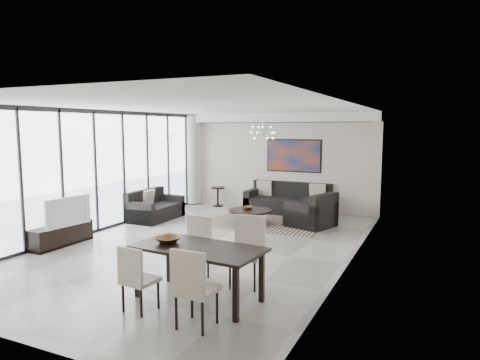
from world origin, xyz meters
The scene contains 20 objects.
room_shell centered at (0.46, 0.00, 1.45)m, with size 6.00×9.00×2.90m.
window_wall centered at (-2.86, 0.00, 1.47)m, with size 0.37×8.95×2.90m.
soffit centered at (0.00, 4.30, 2.77)m, with size 5.98×0.40×0.26m, color white.
painting centered at (0.50, 4.47, 1.65)m, with size 1.68×0.04×0.98m, color #A33D16.
chandelier centered at (0.30, 2.50, 2.35)m, with size 0.66×0.66×0.71m.
rug centered at (0.42, 2.60, 0.01)m, with size 2.91×2.24×0.01m, color black.
coffee_table centered at (0.08, 2.21, 0.22)m, with size 1.11×1.11×0.39m.
bowl_coffee centered at (0.01, 2.22, 0.43)m, with size 0.26×0.26×0.08m, color brown.
sofa_main centered at (0.48, 4.07, 0.30)m, with size 2.41×0.98×0.87m.
loveseat centered at (-2.55, 1.71, 0.27)m, with size 0.89×1.58×0.79m.
armchair centered at (1.59, 2.65, 0.30)m, with size 1.26×1.30×0.87m.
side_table centered at (-1.88, 4.15, 0.42)m, with size 0.45×0.45×0.61m.
tv_console centered at (-2.76, -1.27, 0.22)m, with size 0.40×1.42×0.44m, color black.
television centered at (-2.60, -1.28, 0.75)m, with size 1.06×0.14×0.61m, color gray.
dining_table centered at (1.33, -2.52, 0.70)m, with size 1.95×1.09×0.78m.
dining_chair_sw centered at (0.80, -3.27, 0.52)m, with size 0.46×0.46×0.92m.
dining_chair_se centered at (1.75, -3.38, 0.59)m, with size 0.47×0.47×1.03m.
dining_chair_nw centered at (0.83, -1.75, 0.59)m, with size 0.50×0.50×1.03m.
dining_chair_ne centered at (1.73, -1.66, 0.63)m, with size 0.56×0.56×1.09m.
bowl_dining centered at (0.82, -2.53, 0.83)m, with size 0.36×0.36×0.09m, color brown.
Camera 1 is at (4.38, -7.67, 2.48)m, focal length 32.00 mm.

